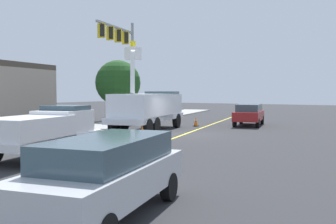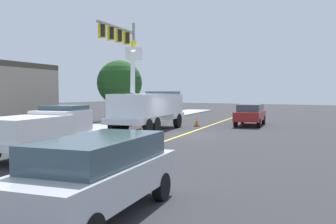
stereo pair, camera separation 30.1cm
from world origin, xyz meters
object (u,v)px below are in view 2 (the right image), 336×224
object	(u,v)px
service_pickup_truck	(43,130)
utility_bucket_truck	(149,107)
traffic_cone_leading	(39,162)
trailing_sedan	(97,171)
passing_minivan	(250,113)
traffic_signal_mast	(123,50)
traffic_cone_mid_front	(142,133)
traffic_cone_mid_rear	(197,122)

from	to	relation	value
service_pickup_truck	utility_bucket_truck	bearing A→B (deg)	11.94
utility_bucket_truck	traffic_cone_leading	distance (m)	14.24
traffic_cone_leading	trailing_sedan	bearing A→B (deg)	-115.26
passing_minivan	traffic_signal_mast	xyz separation A→B (m)	(-5.54, 8.24, 4.92)
service_pickup_truck	traffic_signal_mast	size ratio (longest dim) A/B	0.72
utility_bucket_truck	passing_minivan	size ratio (longest dim) A/B	1.68
traffic_cone_mid_front	traffic_signal_mast	distance (m)	10.51
passing_minivan	traffic_cone_mid_front	world-z (taller)	passing_minivan
traffic_cone_leading	traffic_cone_mid_front	bearing A→B (deg)	14.61
traffic_cone_mid_rear	traffic_signal_mast	xyz separation A→B (m)	(-2.82, 4.92, 5.52)
passing_minivan	traffic_cone_mid_rear	size ratio (longest dim) A/B	6.82
passing_minivan	traffic_cone_mid_front	bearing A→B (deg)	170.88
trailing_sedan	traffic_cone_mid_front	size ratio (longest dim) A/B	5.97
traffic_signal_mast	traffic_cone_mid_front	bearing A→B (deg)	-135.19
service_pickup_truck	traffic_cone_mid_rear	size ratio (longest dim) A/B	7.93
service_pickup_truck	traffic_cone_leading	size ratio (longest dim) A/B	7.17
traffic_cone_mid_front	passing_minivan	bearing A→B (deg)	-9.12
traffic_cone_leading	traffic_signal_mast	distance (m)	18.22
traffic_cone_mid_front	traffic_cone_mid_rear	size ratio (longest dim) A/B	1.14
traffic_cone_mid_front	trailing_sedan	bearing A→B (deg)	-148.44
utility_bucket_truck	traffic_signal_mast	xyz separation A→B (m)	(1.81, 3.63, 4.29)
trailing_sedan	traffic_cone_mid_front	world-z (taller)	trailing_sedan
service_pickup_truck	passing_minivan	bearing A→B (deg)	-7.13
utility_bucket_truck	trailing_sedan	size ratio (longest dim) A/B	1.68
utility_bucket_truck	traffic_cone_mid_front	xyz separation A→B (m)	(-4.56, -2.69, -1.18)
service_pickup_truck	trailing_sedan	xyz separation A→B (m)	(-4.40, -7.00, -0.15)
passing_minivan	traffic_cone_mid_rear	xyz separation A→B (m)	(-2.72, 3.31, -0.61)
trailing_sedan	traffic_cone_leading	world-z (taller)	trailing_sedan
trailing_sedan	traffic_signal_mast	size ratio (longest dim) A/B	0.62
utility_bucket_truck	traffic_cone_mid_rear	bearing A→B (deg)	-15.57
service_pickup_truck	trailing_sedan	size ratio (longest dim) A/B	1.16
trailing_sedan	traffic_cone_mid_rear	size ratio (longest dim) A/B	6.82
traffic_cone_mid_rear	traffic_cone_leading	bearing A→B (deg)	-168.41
trailing_sedan	traffic_signal_mast	xyz separation A→B (m)	(17.15, 12.95, 4.92)
utility_bucket_truck	passing_minivan	distance (m)	8.69
trailing_sedan	traffic_cone_leading	size ratio (longest dim) A/B	6.17
passing_minivan	traffic_cone_mid_front	xyz separation A→B (m)	(-11.91, 1.91, -0.55)
passing_minivan	traffic_cone_mid_front	size ratio (longest dim) A/B	5.97
passing_minivan	trailing_sedan	xyz separation A→B (m)	(-22.70, -4.71, 0.00)
passing_minivan	trailing_sedan	world-z (taller)	same
utility_bucket_truck	traffic_cone_mid_rear	distance (m)	4.96
traffic_signal_mast	trailing_sedan	bearing A→B (deg)	-142.95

